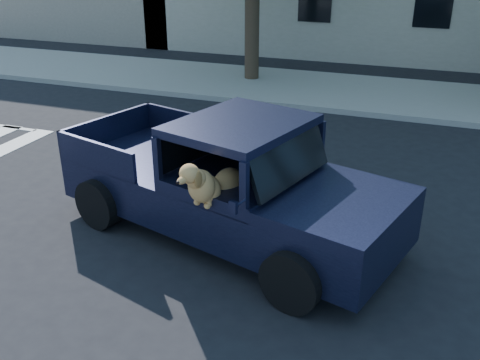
{
  "coord_description": "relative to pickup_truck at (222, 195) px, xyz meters",
  "views": [
    {
      "loc": [
        1.51,
        -6.07,
        4.11
      ],
      "look_at": [
        -0.83,
        0.15,
        1.11
      ],
      "focal_mm": 40.0,
      "sensor_mm": 36.0,
      "label": 1
    }
  ],
  "objects": [
    {
      "name": "ground",
      "position": [
        1.27,
        -0.55,
        -0.62
      ],
      "size": [
        120.0,
        120.0,
        0.0
      ],
      "primitive_type": "plane",
      "color": "black",
      "rests_on": "ground"
    },
    {
      "name": "far_sidewalk",
      "position": [
        1.27,
        8.65,
        -0.55
      ],
      "size": [
        60.0,
        4.0,
        0.15
      ],
      "primitive_type": "cube",
      "color": "gray",
      "rests_on": "ground"
    },
    {
      "name": "pickup_truck",
      "position": [
        0.0,
        0.0,
        0.0
      ],
      "size": [
        5.5,
        3.34,
        1.84
      ],
      "rotation": [
        0.0,
        0.0,
        -0.27
      ],
      "color": "black",
      "rests_on": "ground"
    },
    {
      "name": "lane_stripes",
      "position": [
        3.27,
        2.85,
        -0.62
      ],
      "size": [
        21.6,
        0.14,
        0.01
      ],
      "primitive_type": null,
      "color": "silver",
      "rests_on": "ground"
    }
  ]
}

